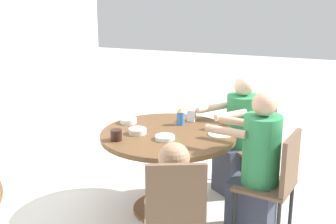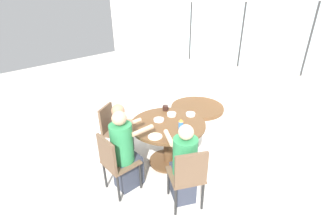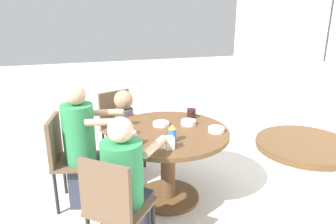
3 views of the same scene
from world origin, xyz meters
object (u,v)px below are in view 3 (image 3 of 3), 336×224
(chair_for_man_blue_shirt, at_px, (66,154))
(person_woman_green_shirt, at_px, (126,194))
(person_man_blue_shirt, at_px, (84,152))
(person_toddler, at_px, (126,131))
(chair_for_toddler, at_px, (119,122))
(folded_table_stack, at_px, (305,145))
(bowl_cereal, at_px, (216,130))
(coffee_mug, at_px, (191,113))
(milk_carton_small, at_px, (170,143))
(chair_for_woman_green_shirt, at_px, (113,203))
(bowl_white_shallow, at_px, (188,122))
(bowl_fruit, at_px, (161,124))
(sippy_cup, at_px, (172,133))

(chair_for_man_blue_shirt, bearing_deg, person_woman_green_shirt, 40.04)
(person_man_blue_shirt, bearing_deg, person_toddler, 151.69)
(chair_for_toddler, height_order, folded_table_stack, chair_for_toddler)
(bowl_cereal, distance_m, folded_table_stack, 1.91)
(coffee_mug, xyz_separation_m, milk_carton_small, (0.67, -0.42, 0.01))
(chair_for_toddler, distance_m, person_man_blue_shirt, 0.83)
(coffee_mug, height_order, bowl_cereal, coffee_mug)
(chair_for_man_blue_shirt, distance_m, folded_table_stack, 3.01)
(chair_for_woman_green_shirt, distance_m, bowl_white_shallow, 1.18)
(bowl_fruit, bearing_deg, sippy_cup, -0.87)
(person_man_blue_shirt, distance_m, sippy_cup, 0.86)
(chair_for_woman_green_shirt, bearing_deg, person_toddler, 117.38)
(bowl_white_shallow, height_order, bowl_fruit, bowl_white_shallow)
(chair_for_woman_green_shirt, relative_size, person_woman_green_shirt, 0.79)
(chair_for_woman_green_shirt, relative_size, bowl_cereal, 5.98)
(sippy_cup, height_order, bowl_fruit, sippy_cup)
(folded_table_stack, bearing_deg, chair_for_man_blue_shirt, -81.71)
(chair_for_toddler, xyz_separation_m, milk_carton_small, (1.24, 0.25, 0.24))
(coffee_mug, xyz_separation_m, bowl_white_shallow, (0.20, -0.10, -0.02))
(sippy_cup, bearing_deg, milk_carton_small, -25.18)
(bowl_fruit, bearing_deg, chair_for_man_blue_shirt, -91.47)
(bowl_white_shallow, distance_m, folded_table_stack, 1.99)
(coffee_mug, height_order, milk_carton_small, milk_carton_small)
(person_man_blue_shirt, relative_size, bowl_white_shallow, 8.05)
(person_toddler, bearing_deg, milk_carton_small, 78.34)
(person_woman_green_shirt, xyz_separation_m, bowl_cereal, (-0.45, 0.90, 0.23))
(person_man_blue_shirt, bearing_deg, chair_for_toddler, 161.02)
(person_toddler, height_order, bowl_white_shallow, person_toddler)
(bowl_white_shallow, bearing_deg, folded_table_stack, 105.73)
(bowl_cereal, bearing_deg, chair_for_man_blue_shirt, -103.40)
(chair_for_woman_green_shirt, height_order, person_man_blue_shirt, person_man_blue_shirt)
(bowl_white_shallow, bearing_deg, bowl_cereal, 37.67)
(chair_for_man_blue_shirt, bearing_deg, chair_for_toddler, 151.18)
(chair_for_toddler, xyz_separation_m, person_man_blue_shirt, (0.72, -0.41, 0.01))
(chair_for_woman_green_shirt, bearing_deg, folded_table_stack, 66.18)
(person_man_blue_shirt, bearing_deg, person_woman_green_shirt, 30.92)
(milk_carton_small, bearing_deg, folded_table_stack, 114.82)
(chair_for_woman_green_shirt, height_order, chair_for_toddler, same)
(person_woman_green_shirt, distance_m, person_man_blue_shirt, 0.79)
(sippy_cup, xyz_separation_m, bowl_fruit, (-0.40, 0.01, -0.06))
(person_man_blue_shirt, height_order, bowl_cereal, person_man_blue_shirt)
(bowl_white_shallow, distance_m, bowl_fruit, 0.26)
(person_man_blue_shirt, bearing_deg, folded_table_stack, 110.24)
(chair_for_woman_green_shirt, distance_m, bowl_fruit, 1.06)
(chair_for_toddler, bearing_deg, person_toddler, 90.00)
(chair_for_man_blue_shirt, xyz_separation_m, milk_carton_small, (0.55, 0.82, 0.24))
(person_man_blue_shirt, xyz_separation_m, bowl_fruit, (-0.01, 0.73, 0.19))
(chair_for_toddler, bearing_deg, chair_for_man_blue_shirt, 28.82)
(chair_for_man_blue_shirt, relative_size, chair_for_toddler, 1.00)
(chair_for_man_blue_shirt, height_order, person_woman_green_shirt, person_woman_green_shirt)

